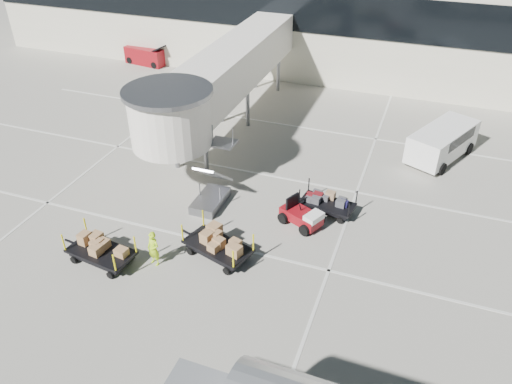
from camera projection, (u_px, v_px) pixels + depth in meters
ground at (193, 268)px, 23.35m from camera, size 140.00×140.00×0.00m
lane_markings at (250, 169)px, 30.83m from camera, size 40.00×30.00×0.02m
terminal at (335, 19)px, 44.57m from camera, size 64.00×12.11×15.20m
jet_bridge at (218, 80)px, 31.70m from camera, size 5.70×20.40×6.03m
baggage_tug at (302, 216)px, 25.85m from camera, size 2.48×2.15×1.47m
suitcase_cart at (326, 204)px, 26.83m from camera, size 3.60×1.80×1.38m
box_cart_near at (219, 245)px, 23.78m from camera, size 4.11×2.53×1.58m
box_cart_far at (101, 252)px, 23.37m from camera, size 4.00×1.99×1.54m
ground_worker at (153, 249)px, 23.10m from camera, size 0.75×0.58×1.82m
minivan at (444, 140)px, 31.42m from camera, size 4.27×5.84×2.06m
belt_loader at (147, 56)px, 46.42m from camera, size 4.35×2.17×2.01m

